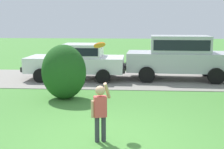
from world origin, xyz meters
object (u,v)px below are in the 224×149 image
parked_suv (179,55)px  frisbee (100,45)px  parked_sedan (78,60)px  child_thrower (100,109)px

parked_suv → frisbee: (-2.80, -6.25, 0.89)m
parked_sedan → frisbee: size_ratio=14.41×
child_thrower → parked_sedan: bearing=104.0°
parked_sedan → frisbee: (1.63, -6.02, 1.12)m
parked_sedan → frisbee: bearing=-74.8°
parked_suv → frisbee: bearing=-114.1°
child_thrower → frisbee: (-0.12, 1.00, 1.25)m
frisbee → parked_suv: bearing=65.9°
parked_sedan → frisbee: 6.34m
parked_sedan → parked_suv: 4.44m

